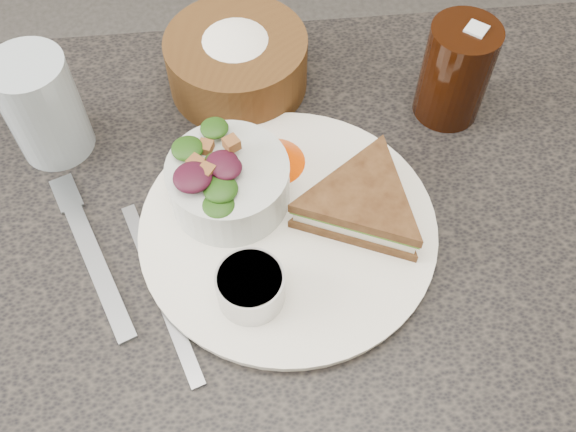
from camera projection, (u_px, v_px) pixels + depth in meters
The scene contains 11 objects.
dining_table at pixel (281, 377), 0.97m from camera, with size 1.00×0.70×0.75m, color black.
dinner_plate at pixel (288, 228), 0.66m from camera, with size 0.30×0.30×0.01m, color silver.
sandwich at pixel (363, 204), 0.65m from camera, with size 0.15×0.15×0.04m, color brown, non-canonical shape.
salad_bowl at pixel (228, 177), 0.65m from camera, with size 0.12×0.12×0.07m, color #BBC3BE, non-canonical shape.
dressing_ramekin at pixel (251, 287), 0.60m from camera, with size 0.06×0.06×0.04m, color #ACACAD.
orange_wedge at pixel (275, 154), 0.69m from camera, with size 0.07×0.07×0.03m, color #ED4400.
fork at pixel (95, 262), 0.65m from camera, with size 0.02×0.19×0.01m, color #8F959C.
knife at pixel (161, 290), 0.63m from camera, with size 0.01×0.21×0.00m, color gray.
bread_basket at pixel (236, 54), 0.75m from camera, with size 0.17×0.17×0.09m, color brown, non-canonical shape.
cola_glass at pixel (457, 68), 0.71m from camera, with size 0.08×0.08×0.13m, color black, non-canonical shape.
water_glass at pixel (43, 107), 0.68m from camera, with size 0.08×0.08×0.12m, color #9FAEB9.
Camera 1 is at (-0.02, -0.32, 1.32)m, focal length 40.00 mm.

